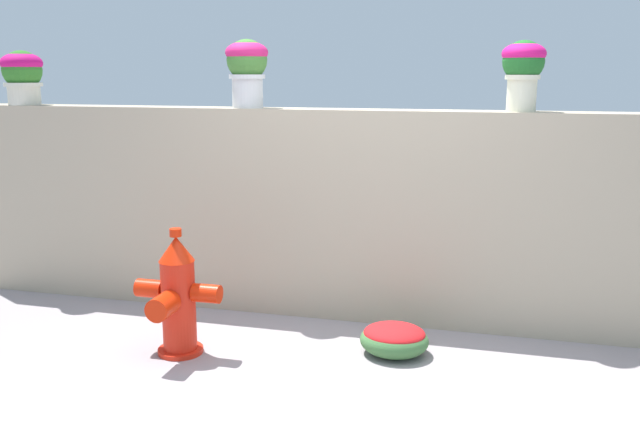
{
  "coord_description": "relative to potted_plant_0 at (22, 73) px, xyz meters",
  "views": [
    {
      "loc": [
        0.88,
        -3.5,
        1.78
      ],
      "look_at": [
        -0.31,
        1.04,
        0.8
      ],
      "focal_mm": 38.23,
      "sensor_mm": 36.0,
      "label": 1
    }
  ],
  "objects": [
    {
      "name": "stone_wall",
      "position": [
        2.8,
        0.02,
        -1.01
      ],
      "size": [
        6.48,
        0.29,
        1.52
      ],
      "primitive_type": "cube",
      "color": "tan",
      "rests_on": "ground"
    },
    {
      "name": "potted_plant_0",
      "position": [
        0.0,
        0.0,
        0.0
      ],
      "size": [
        0.32,
        0.32,
        0.43
      ],
      "color": "beige",
      "rests_on": "stone_wall"
    },
    {
      "name": "fire_hydrant",
      "position": [
        1.75,
        -0.97,
        -1.4
      ],
      "size": [
        0.57,
        0.45,
        0.82
      ],
      "color": "red",
      "rests_on": "ground"
    },
    {
      "name": "ground_plane",
      "position": [
        2.8,
        -1.22,
        -1.77
      ],
      "size": [
        24.0,
        24.0,
        0.0
      ],
      "primitive_type": "plane",
      "color": "gray"
    },
    {
      "name": "flower_bush_left",
      "position": [
        3.1,
        -0.62,
        -1.67
      ],
      "size": [
        0.44,
        0.4,
        0.21
      ],
      "color": "#41703B",
      "rests_on": "ground"
    },
    {
      "name": "potted_plant_1",
      "position": [
        1.89,
        0.02,
        0.06
      ],
      "size": [
        0.31,
        0.31,
        0.49
      ],
      "color": "silver",
      "rests_on": "stone_wall"
    },
    {
      "name": "potted_plant_2",
      "position": [
        3.81,
        0.02,
        0.04
      ],
      "size": [
        0.29,
        0.29,
        0.46
      ],
      "color": "beige",
      "rests_on": "stone_wall"
    }
  ]
}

